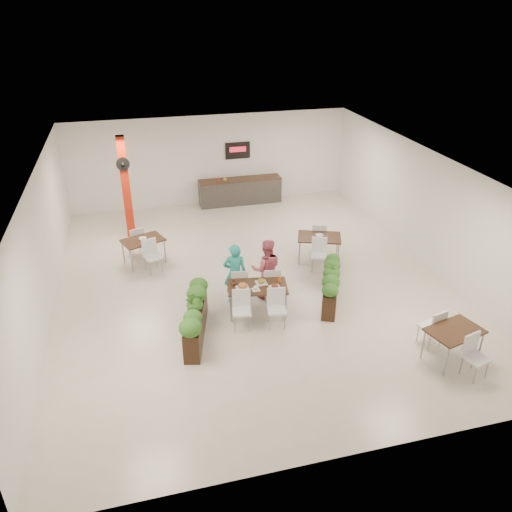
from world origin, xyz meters
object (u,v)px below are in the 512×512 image
Objects in this scene: side_table_a at (143,244)px; side_table_c at (454,335)px; diner_man at (235,273)px; planter_left at (195,316)px; diner_woman at (266,269)px; side_table_b at (319,240)px; red_column at (126,186)px; service_counter at (240,190)px; planter_right at (331,283)px; main_table at (257,290)px.

side_table_c is (5.97, -5.96, -0.01)m from side_table_a.
diner_man reaches higher than planter_left.
diner_woman is 0.95× the size of side_table_c.
side_table_b is at bearing -140.76° from diner_man.
service_counter is at bearing 25.00° from red_column.
service_counter is at bearing 26.28° from side_table_a.
service_counter is at bearing 124.04° from side_table_b.
planter_right is (4.70, -5.20, -1.13)m from red_column.
red_column reaches higher than diner_woman.
planter_left is at bearing -96.67° from side_table_a.
planter_left reaches higher than main_table.
side_table_a is 0.99× the size of side_table_c.
service_counter is 1.42× the size of planter_left.
service_counter reaches higher than main_table.
diner_man is at bearing -130.46° from side_table_b.
main_table is (2.78, -5.29, -1.01)m from red_column.
planter_right is at bearing 2.84° from main_table.
side_table_c is at bearing -37.72° from main_table.
side_table_a is 8.43m from side_table_c.
planter_left is (-1.96, -1.19, -0.26)m from diner_woman.
main_table is 0.86× the size of planter_left.
diner_woman reaches higher than side_table_b.
side_table_b is (0.48, 2.11, 0.12)m from planter_right.
red_column is 6.12m from side_table_b.
main_table is 4.42m from side_table_c.
planter_right is 2.17m from side_table_b.
red_column is 10.22m from side_table_c.
red_column is 6.06m from main_table.
service_counter is 1.57× the size of planter_right.
red_column is at bearing -155.00° from service_counter.
diner_woman is (-0.81, -6.51, 0.31)m from service_counter.
planter_right is (3.47, 0.64, -0.03)m from planter_left.
side_table_a is at bearing -81.40° from red_column.
main_table is (-1.22, -7.16, 0.14)m from service_counter.
side_table_a is at bearing -171.61° from side_table_b.
main_table is at bearing 68.09° from diner_woman.
red_column reaches higher than main_table.
red_column reaches higher than planter_right.
service_counter is at bearing -86.83° from diner_woman.
diner_woman reaches higher than side_table_a.
planter_right is at bearing 105.08° from side_table_c.
main_table is 1.09× the size of side_table_a.
planter_left is 1.10× the size of planter_right.
main_table is 0.78m from diner_man.
diner_woman is at bearing -62.39° from side_table_a.
planter_left is 3.53m from planter_right.
main_table and side_table_b have the same top height.
side_table_a is at bearing 127.24° from main_table.
side_table_c is (3.08, -3.36, -0.18)m from diner_woman.
service_counter reaches higher than side_table_a.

